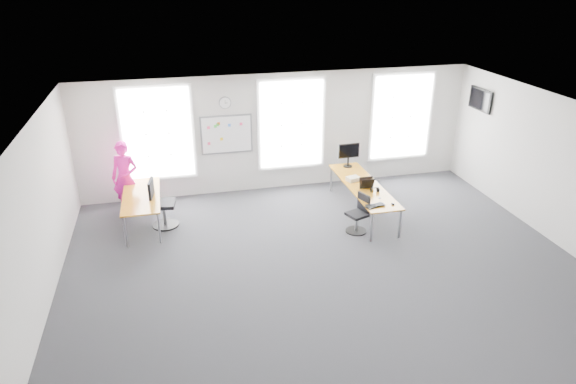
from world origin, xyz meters
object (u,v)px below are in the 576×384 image
object	(u,v)px
chair_right	(359,215)
chair_left	(161,206)
desk_left	(141,198)
headphones	(375,190)
person	(125,178)
desk_right	(363,187)
monitor	(349,153)
keyboard	(375,206)

from	to	relation	value
chair_right	chair_left	bearing A→B (deg)	-126.90
desk_left	headphones	world-z (taller)	headphones
person	desk_right	bearing A→B (deg)	5.45
headphones	monitor	world-z (taller)	monitor
keyboard	person	bearing A→B (deg)	137.27
desk_left	keyboard	xyz separation A→B (m)	(4.84, -1.68, 0.04)
desk_left	chair_left	bearing A→B (deg)	-20.28
keyboard	monitor	bearing A→B (deg)	67.00
chair_left	keyboard	xyz separation A→B (m)	(4.45, -1.54, 0.22)
monitor	keyboard	bearing A→B (deg)	-98.20
desk_right	keyboard	world-z (taller)	keyboard
keyboard	chair_left	bearing A→B (deg)	143.42
person	monitor	size ratio (longest dim) A/B	2.84
desk_left	monitor	size ratio (longest dim) A/B	3.26
desk_right	chair_right	size ratio (longest dim) A/B	3.34
chair_left	headphones	size ratio (longest dim) A/B	5.63
desk_left	chair_left	world-z (taller)	chair_left
chair_left	chair_right	bearing A→B (deg)	-98.71
person	headphones	xyz separation A→B (m)	(5.47, -1.75, -0.12)
person	headphones	world-z (taller)	person
desk_right	person	bearing A→B (deg)	166.35
person	monitor	xyz separation A→B (m)	(5.42, -0.12, 0.20)
desk_left	keyboard	distance (m)	5.13
chair_right	person	bearing A→B (deg)	-133.86
desk_right	desk_left	bearing A→B (deg)	173.86
keyboard	headphones	world-z (taller)	headphones
keyboard	headphones	size ratio (longest dim) A/B	2.21
person	keyboard	size ratio (longest dim) A/B	3.99
desk_right	keyboard	size ratio (longest dim) A/B	6.59
desk_left	chair_right	distance (m)	4.82
desk_left	person	bearing A→B (deg)	115.04
monitor	desk_left	bearing A→B (deg)	-175.44
desk_left	person	size ratio (longest dim) A/B	1.15
desk_right	chair_left	bearing A→B (deg)	175.12
desk_left	person	world-z (taller)	person
keyboard	monitor	distance (m)	2.37
headphones	monitor	bearing A→B (deg)	97.00
person	desk_left	bearing A→B (deg)	-45.86
chair_right	keyboard	distance (m)	0.50
chair_left	keyboard	world-z (taller)	chair_left
monitor	desk_right	bearing A→B (deg)	-95.06
desk_right	headphones	bearing A→B (deg)	-77.72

